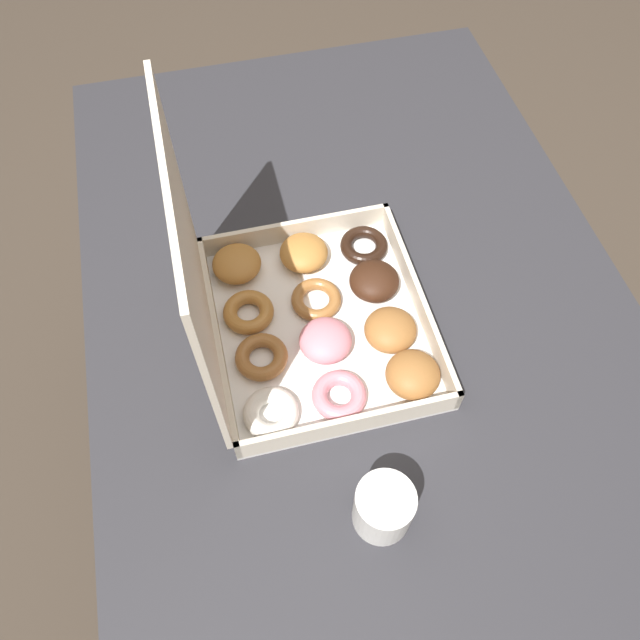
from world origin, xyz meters
The scene contains 4 objects.
ground_plane centered at (0.00, 0.00, 0.00)m, with size 8.00×8.00×0.00m, color #42382D.
dining_table centered at (0.00, 0.00, 0.67)m, with size 1.22×0.84×0.78m.
donut_box centered at (-0.06, 0.10, 0.84)m, with size 0.36×0.32×0.37m.
coffee_mug centered at (-0.36, 0.06, 0.82)m, with size 0.07×0.07×0.08m.
Camera 1 is at (-0.54, 0.19, 1.59)m, focal length 35.00 mm.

